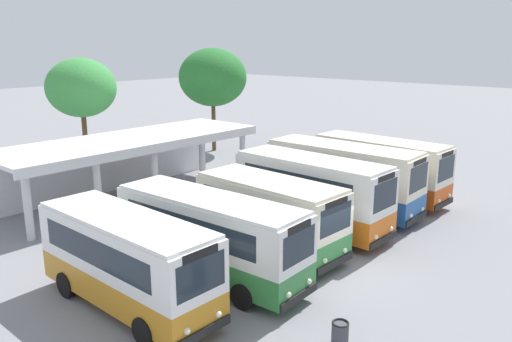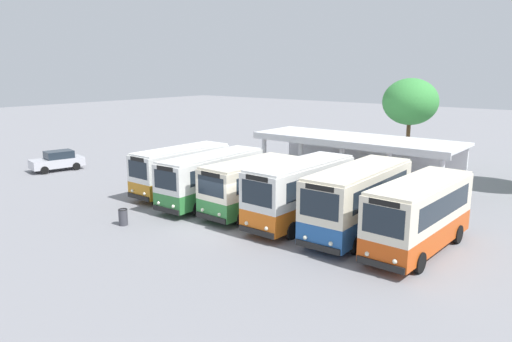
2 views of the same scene
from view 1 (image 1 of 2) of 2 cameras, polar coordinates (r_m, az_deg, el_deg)
name	(u,v)px [view 1 (image 1 of 2)]	position (r m, az deg, el deg)	size (l,w,h in m)	color
ground_plane	(341,275)	(19.75, 9.44, -11.35)	(180.00, 180.00, 0.00)	gray
city_bus_nearest_orange	(127,258)	(17.11, -14.17, -9.40)	(2.33, 7.22, 3.11)	black
city_bus_second_in_row	(210,234)	(18.66, -5.18, -6.98)	(2.47, 7.97, 3.11)	black
city_bus_middle_cream	(270,213)	(20.79, 1.58, -4.71)	(2.62, 6.59, 3.10)	black
city_bus_fourth_amber	(311,191)	(23.34, 6.20, -2.26)	(2.50, 7.53, 3.41)	black
city_bus_fifth_blue	(343,176)	(26.14, 9.64, -0.52)	(2.61, 8.06, 3.46)	black
city_bus_far_end_green	(380,167)	(28.74, 13.63, 0.47)	(2.52, 7.57, 3.34)	black
terminal_canopy	(126,151)	(29.37, -14.28, 2.19)	(15.02, 4.97, 3.40)	silver
waiting_chair_end_by_column	(122,192)	(28.82, -14.70, -2.27)	(0.45, 0.45, 0.86)	slate
waiting_chair_second_from_end	(131,190)	(29.15, -13.73, -2.02)	(0.45, 0.45, 0.86)	slate
waiting_chair_middle_seat	(140,187)	(29.49, -12.79, -1.78)	(0.45, 0.45, 0.86)	slate
waiting_chair_fourth_seat	(149,185)	(29.86, -11.89, -1.54)	(0.45, 0.45, 0.86)	slate
waiting_chair_fifth_seat	(157,183)	(30.18, -10.95, -1.32)	(0.45, 0.45, 0.86)	slate
roadside_tree_behind_canopy	(81,88)	(34.89, -18.90, 8.74)	(4.41, 4.41, 7.50)	brown
roadside_tree_east_of_canopy	(213,77)	(40.51, -4.84, 10.35)	(5.27, 5.27, 8.05)	brown
litter_bin_apron	(340,336)	(15.21, 9.34, -17.72)	(0.49, 0.49, 0.90)	#3F3F47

